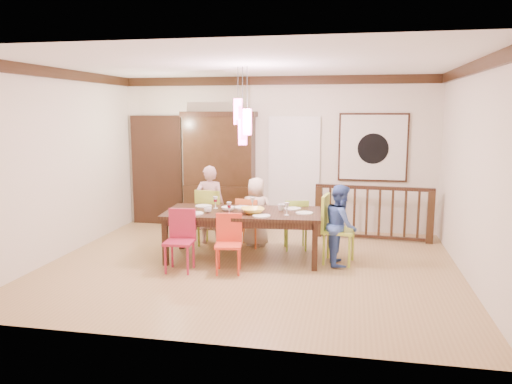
% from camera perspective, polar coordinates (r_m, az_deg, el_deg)
% --- Properties ---
extents(floor, '(6.00, 6.00, 0.00)m').
position_cam_1_polar(floor, '(7.41, -0.73, -8.50)').
color(floor, '#A3814F').
rests_on(floor, ground).
extents(ceiling, '(6.00, 6.00, 0.00)m').
position_cam_1_polar(ceiling, '(7.09, -0.78, 14.44)').
color(ceiling, white).
rests_on(ceiling, wall_back).
extents(wall_back, '(6.00, 0.00, 6.00)m').
position_cam_1_polar(wall_back, '(9.56, 2.31, 4.38)').
color(wall_back, beige).
rests_on(wall_back, floor).
extents(wall_left, '(0.00, 5.00, 5.00)m').
position_cam_1_polar(wall_left, '(8.25, -21.63, 2.97)').
color(wall_left, beige).
rests_on(wall_left, floor).
extents(wall_right, '(0.00, 5.00, 5.00)m').
position_cam_1_polar(wall_right, '(7.13, 23.58, 1.96)').
color(wall_right, beige).
rests_on(wall_right, floor).
extents(crown_molding, '(6.00, 5.00, 0.16)m').
position_cam_1_polar(crown_molding, '(7.08, -0.78, 13.79)').
color(crown_molding, black).
rests_on(crown_molding, wall_back).
extents(panel_door, '(1.04, 0.07, 2.24)m').
position_cam_1_polar(panel_door, '(10.19, -11.22, 2.25)').
color(panel_door, black).
rests_on(panel_door, wall_back).
extents(white_doorway, '(0.97, 0.05, 2.22)m').
position_cam_1_polar(white_doorway, '(9.52, 4.35, 1.92)').
color(white_doorway, silver).
rests_on(white_doorway, wall_back).
extents(painting, '(1.25, 0.06, 1.25)m').
position_cam_1_polar(painting, '(9.40, 13.23, 4.97)').
color(painting, black).
rests_on(painting, wall_back).
extents(pendant_cluster, '(0.27, 0.21, 1.14)m').
position_cam_1_polar(pendant_cluster, '(7.45, -1.53, 8.07)').
color(pendant_cluster, '#F44998').
rests_on(pendant_cluster, ceiling).
extents(dining_table, '(2.42, 1.24, 0.75)m').
position_cam_1_polar(dining_table, '(7.62, -1.49, -2.76)').
color(dining_table, black).
rests_on(dining_table, floor).
extents(chair_far_left, '(0.49, 0.49, 0.97)m').
position_cam_1_polar(chair_far_left, '(8.47, -5.03, -2.40)').
color(chair_far_left, '#96AB32').
rests_on(chair_far_left, floor).
extents(chair_far_mid, '(0.41, 0.41, 0.83)m').
position_cam_1_polar(chair_far_mid, '(8.38, -0.75, -3.04)').
color(chair_far_mid, orange).
rests_on(chair_far_mid, floor).
extents(chair_far_right, '(0.46, 0.46, 0.84)m').
position_cam_1_polar(chair_far_right, '(8.23, 4.53, -3.26)').
color(chair_far_right, '#86AC31').
rests_on(chair_far_right, floor).
extents(chair_near_left, '(0.42, 0.42, 0.87)m').
position_cam_1_polar(chair_near_left, '(7.15, -8.77, -5.09)').
color(chair_near_left, '#A11F39').
rests_on(chair_near_left, floor).
extents(chair_near_mid, '(0.43, 0.43, 0.82)m').
position_cam_1_polar(chair_near_mid, '(7.02, -3.19, -5.52)').
color(chair_near_mid, red).
rests_on(chair_near_mid, floor).
extents(chair_end_right, '(0.52, 0.52, 1.03)m').
position_cam_1_polar(chair_end_right, '(7.53, 9.48, -3.70)').
color(chair_end_right, '#B6D03B').
rests_on(chair_end_right, floor).
extents(china_hutch, '(1.42, 0.46, 2.25)m').
position_cam_1_polar(china_hutch, '(9.61, -4.18, 2.47)').
color(china_hutch, black).
rests_on(china_hutch, floor).
extents(balustrade, '(2.05, 0.23, 0.96)m').
position_cam_1_polar(balustrade, '(9.04, 13.24, -2.23)').
color(balustrade, black).
rests_on(balustrade, floor).
extents(person_far_left, '(0.53, 0.39, 1.35)m').
position_cam_1_polar(person_far_left, '(8.57, -5.29, -1.45)').
color(person_far_left, '#D7A4A5').
rests_on(person_far_left, floor).
extents(person_far_mid, '(0.59, 0.40, 1.17)m').
position_cam_1_polar(person_far_mid, '(8.39, 0.01, -2.27)').
color(person_far_mid, beige).
rests_on(person_far_mid, floor).
extents(person_end_right, '(0.53, 0.64, 1.20)m').
position_cam_1_polar(person_end_right, '(7.47, 9.66, -3.72)').
color(person_end_right, '#4061B5').
rests_on(person_end_right, floor).
extents(serving_bowl, '(0.45, 0.45, 0.08)m').
position_cam_1_polar(serving_bowl, '(7.43, -0.38, -2.15)').
color(serving_bowl, gold).
rests_on(serving_bowl, dining_table).
extents(small_bowl, '(0.22, 0.22, 0.06)m').
position_cam_1_polar(small_bowl, '(7.63, -3.21, -1.93)').
color(small_bowl, white).
rests_on(small_bowl, dining_table).
extents(cup_left, '(0.13, 0.13, 0.09)m').
position_cam_1_polar(cup_left, '(7.51, -5.53, -2.04)').
color(cup_left, silver).
rests_on(cup_left, dining_table).
extents(cup_right, '(0.14, 0.14, 0.10)m').
position_cam_1_polar(cup_right, '(7.65, 2.88, -1.75)').
color(cup_right, silver).
rests_on(cup_right, dining_table).
extents(plate_far_left, '(0.26, 0.26, 0.01)m').
position_cam_1_polar(plate_far_left, '(8.02, -6.02, -1.59)').
color(plate_far_left, white).
rests_on(plate_far_left, dining_table).
extents(plate_far_mid, '(0.26, 0.26, 0.01)m').
position_cam_1_polar(plate_far_mid, '(7.87, -1.57, -1.76)').
color(plate_far_mid, white).
rests_on(plate_far_mid, dining_table).
extents(plate_far_right, '(0.26, 0.26, 0.01)m').
position_cam_1_polar(plate_far_right, '(7.79, 4.22, -1.89)').
color(plate_far_right, white).
rests_on(plate_far_right, dining_table).
extents(plate_near_left, '(0.26, 0.26, 0.01)m').
position_cam_1_polar(plate_near_left, '(7.46, -7.00, -2.43)').
color(plate_near_left, white).
rests_on(plate_near_left, dining_table).
extents(plate_near_mid, '(0.26, 0.26, 0.01)m').
position_cam_1_polar(plate_near_mid, '(7.23, 0.63, -2.74)').
color(plate_near_mid, white).
rests_on(plate_near_mid, dining_table).
extents(plate_end_right, '(0.26, 0.26, 0.01)m').
position_cam_1_polar(plate_end_right, '(7.47, 5.56, -2.39)').
color(plate_end_right, white).
rests_on(plate_end_right, dining_table).
extents(wine_glass_a, '(0.08, 0.08, 0.19)m').
position_cam_1_polar(wine_glass_a, '(7.83, -4.66, -1.19)').
color(wine_glass_a, '#590C19').
rests_on(wine_glass_a, dining_table).
extents(wine_glass_b, '(0.08, 0.08, 0.19)m').
position_cam_1_polar(wine_glass_b, '(7.74, -0.41, -1.28)').
color(wine_glass_b, silver).
rests_on(wine_glass_b, dining_table).
extents(wine_glass_c, '(0.08, 0.08, 0.19)m').
position_cam_1_polar(wine_glass_c, '(7.34, -3.09, -1.88)').
color(wine_glass_c, '#590C19').
rests_on(wine_glass_c, dining_table).
extents(wine_glass_d, '(0.08, 0.08, 0.19)m').
position_cam_1_polar(wine_glass_d, '(7.30, 3.54, -1.94)').
color(wine_glass_d, silver).
rests_on(wine_glass_d, dining_table).
extents(napkin, '(0.18, 0.14, 0.01)m').
position_cam_1_polar(napkin, '(7.29, -2.51, -2.64)').
color(napkin, '#D83359').
rests_on(napkin, dining_table).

